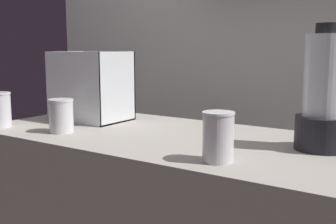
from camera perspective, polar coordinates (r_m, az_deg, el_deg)
back_wall_unit at (r=2.08m, az=12.12°, el=10.39°), size 2.60×0.24×2.50m
carrot_display_bin at (r=1.74m, az=-10.45°, el=1.85°), size 0.30×0.22×0.28m
blender_pitcher at (r=1.28m, az=20.68°, el=1.65°), size 0.15×0.15×0.37m
juice_cup_beet_far_left at (r=1.69m, az=-22.26°, el=0.03°), size 0.09×0.09×0.13m
juice_cup_mango_left at (r=1.51m, az=-14.55°, el=-0.70°), size 0.09×0.09×0.12m
juice_cup_pomegranate_middle at (r=1.09m, az=6.94°, el=-3.92°), size 0.09×0.09×0.13m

